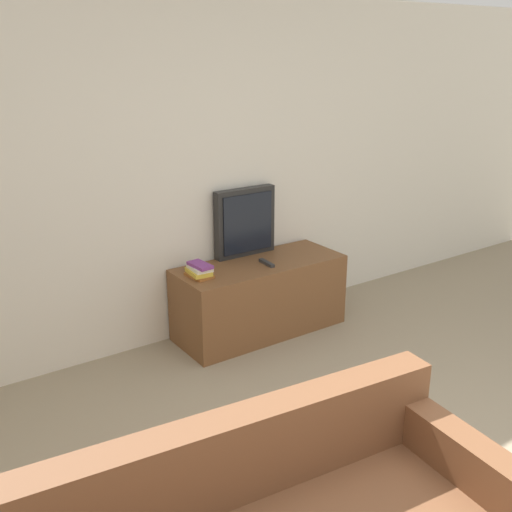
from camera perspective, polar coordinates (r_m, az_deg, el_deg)
name	(u,v)px	position (r m, az deg, el deg)	size (l,w,h in m)	color
wall_back	(175,176)	(4.55, -7.71, 7.58)	(9.00, 0.06, 2.60)	silver
tv_stand	(260,297)	(4.85, 0.37, -3.93)	(1.38, 0.54, 0.59)	brown
television	(245,222)	(4.84, -1.05, 3.24)	(0.54, 0.09, 0.56)	black
book_stack	(199,270)	(4.46, -5.41, -1.36)	(0.17, 0.23, 0.10)	#995623
remote_on_stand	(267,263)	(4.70, 1.02, -0.66)	(0.05, 0.18, 0.02)	#2D2D2D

